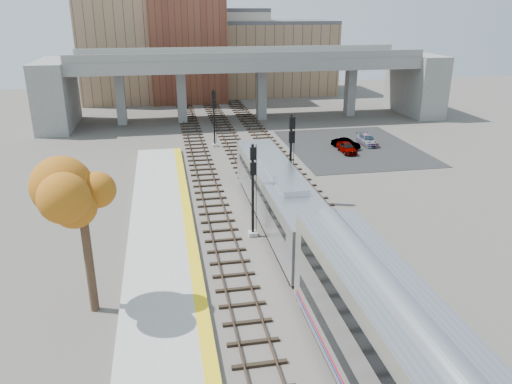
{
  "coord_description": "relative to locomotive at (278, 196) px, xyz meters",
  "views": [
    {
      "loc": [
        -6.68,
        -23.24,
        14.81
      ],
      "look_at": [
        -0.53,
        9.28,
        2.5
      ],
      "focal_mm": 35.0,
      "sensor_mm": 36.0,
      "label": 1
    }
  ],
  "objects": [
    {
      "name": "tracks",
      "position": [
        -0.07,
        3.72,
        -2.2
      ],
      "size": [
        10.7,
        95.0,
        0.25
      ],
      "color": "black",
      "rests_on": "ground"
    },
    {
      "name": "signal_mast_far",
      "position": [
        -2.1,
        22.4,
        0.77
      ],
      "size": [
        0.6,
        0.64,
        6.4
      ],
      "color": "#9E9E99",
      "rests_on": "ground"
    },
    {
      "name": "signal_mast_mid",
      "position": [
        2.0,
        4.43,
        1.27
      ],
      "size": [
        0.6,
        0.64,
        7.12
      ],
      "color": "#9E9E99",
      "rests_on": "ground"
    },
    {
      "name": "overpass",
      "position": [
        3.92,
        36.22,
        3.53
      ],
      "size": [
        54.0,
        12.0,
        9.5
      ],
      "color": "slate",
      "rests_on": "ground"
    },
    {
      "name": "car_a",
      "position": [
        11.59,
        17.15,
        -1.66
      ],
      "size": [
        1.4,
        3.41,
        1.16
      ],
      "primitive_type": "imported",
      "rotation": [
        0.0,
        0.0,
        0.01
      ],
      "color": "#99999E",
      "rests_on": "parking_lot"
    },
    {
      "name": "ground",
      "position": [
        -1.0,
        -8.78,
        -2.28
      ],
      "size": [
        160.0,
        160.0,
        0.0
      ],
      "primitive_type": "plane",
      "color": "#47423D",
      "rests_on": "ground"
    },
    {
      "name": "locomotive",
      "position": [
        0.0,
        0.0,
        0.0
      ],
      "size": [
        3.02,
        19.05,
        4.1
      ],
      "color": "#A8AAB2",
      "rests_on": "ground"
    },
    {
      "name": "tree",
      "position": [
        -11.79,
        -8.63,
        4.17
      ],
      "size": [
        3.6,
        3.6,
        8.69
      ],
      "color": "#382619",
      "rests_on": "ground"
    },
    {
      "name": "yellow_strip",
      "position": [
        -6.35,
        -8.78,
        -1.92
      ],
      "size": [
        0.7,
        60.0,
        0.01
      ],
      "primitive_type": "cube",
      "color": "yellow",
      "rests_on": "platform"
    },
    {
      "name": "car_c",
      "position": [
        15.07,
        19.94,
        -1.68
      ],
      "size": [
        1.57,
        3.84,
        1.11
      ],
      "primitive_type": "imported",
      "rotation": [
        0.0,
        0.0,
        -0.0
      ],
      "color": "#99999E",
      "rests_on": "parking_lot"
    },
    {
      "name": "parking_lot",
      "position": [
        13.0,
        19.22,
        -2.26
      ],
      "size": [
        14.0,
        18.0,
        0.04
      ],
      "primitive_type": "cube",
      "color": "black",
      "rests_on": "ground"
    },
    {
      "name": "signal_mast_near",
      "position": [
        -2.1,
        -1.43,
        0.84
      ],
      "size": [
        0.6,
        0.64,
        6.51
      ],
      "color": "#9E9E99",
      "rests_on": "ground"
    },
    {
      "name": "car_b",
      "position": [
        12.11,
        18.89,
        -1.7
      ],
      "size": [
        2.86,
        3.27,
        1.07
      ],
      "primitive_type": "imported",
      "rotation": [
        0.0,
        0.0,
        0.65
      ],
      "color": "#99999E",
      "rests_on": "parking_lot"
    },
    {
      "name": "platform",
      "position": [
        -8.25,
        -8.78,
        -2.1
      ],
      "size": [
        4.5,
        60.0,
        0.35
      ],
      "primitive_type": "cube",
      "color": "#9E9E99",
      "rests_on": "ground"
    },
    {
      "name": "buildings_far",
      "position": [
        0.26,
        57.79,
        5.6
      ],
      "size": [
        43.0,
        21.0,
        20.6
      ],
      "color": "#997558",
      "rests_on": "ground"
    }
  ]
}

